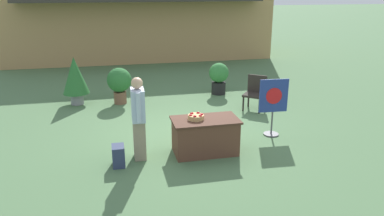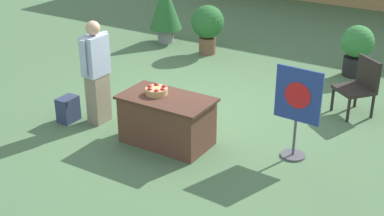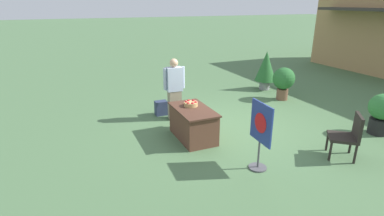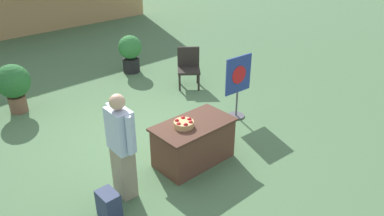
{
  "view_description": "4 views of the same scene",
  "coord_description": "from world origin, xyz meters",
  "px_view_note": "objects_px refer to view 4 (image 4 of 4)",
  "views": [
    {
      "loc": [
        -1.76,
        -8.26,
        3.38
      ],
      "look_at": [
        -0.09,
        -0.9,
        0.92
      ],
      "focal_mm": 35.0,
      "sensor_mm": 36.0,
      "label": 1
    },
    {
      "loc": [
        4.24,
        -7.13,
        3.9
      ],
      "look_at": [
        0.5,
        -1.07,
        0.63
      ],
      "focal_mm": 50.0,
      "sensor_mm": 36.0,
      "label": 2
    },
    {
      "loc": [
        6.19,
        -3.83,
        3.12
      ],
      "look_at": [
        -0.35,
        -1.0,
        0.59
      ],
      "focal_mm": 28.0,
      "sensor_mm": 36.0,
      "label": 3
    },
    {
      "loc": [
        -3.55,
        -5.25,
        3.84
      ],
      "look_at": [
        0.71,
        -0.49,
        0.58
      ],
      "focal_mm": 35.0,
      "sensor_mm": 36.0,
      "label": 4
    }
  ],
  "objects_px": {
    "patio_chair": "(189,65)",
    "potted_plant_far_right": "(13,84)",
    "backpack": "(109,205)",
    "poster_board": "(238,83)",
    "person_visitor": "(122,146)",
    "potted_plant_near_left": "(130,52)",
    "apple_basket": "(184,124)",
    "display_table": "(193,142)"
  },
  "relations": [
    {
      "from": "poster_board",
      "to": "potted_plant_near_left",
      "type": "bearing_deg",
      "value": -173.62
    },
    {
      "from": "poster_board",
      "to": "potted_plant_far_right",
      "type": "xyz_separation_m",
      "value": [
        -3.41,
        3.37,
        -0.11
      ]
    },
    {
      "from": "poster_board",
      "to": "potted_plant_far_right",
      "type": "height_order",
      "value": "poster_board"
    },
    {
      "from": "backpack",
      "to": "poster_board",
      "type": "distance_m",
      "value": 3.76
    },
    {
      "from": "display_table",
      "to": "backpack",
      "type": "relative_size",
      "value": 3.32
    },
    {
      "from": "patio_chair",
      "to": "potted_plant_far_right",
      "type": "relative_size",
      "value": 0.89
    },
    {
      "from": "backpack",
      "to": "person_visitor",
      "type": "bearing_deg",
      "value": 30.56
    },
    {
      "from": "poster_board",
      "to": "potted_plant_near_left",
      "type": "distance_m",
      "value": 3.74
    },
    {
      "from": "potted_plant_far_right",
      "to": "display_table",
      "type": "bearing_deg",
      "value": -68.0
    },
    {
      "from": "potted_plant_near_left",
      "to": "potted_plant_far_right",
      "type": "xyz_separation_m",
      "value": [
        -3.21,
        -0.36,
        0.08
      ]
    },
    {
      "from": "person_visitor",
      "to": "potted_plant_near_left",
      "type": "height_order",
      "value": "person_visitor"
    },
    {
      "from": "backpack",
      "to": "potted_plant_near_left",
      "type": "bearing_deg",
      "value": 53.24
    },
    {
      "from": "apple_basket",
      "to": "patio_chair",
      "type": "bearing_deg",
      "value": 47.33
    },
    {
      "from": "potted_plant_near_left",
      "to": "potted_plant_far_right",
      "type": "bearing_deg",
      "value": -173.54
    },
    {
      "from": "patio_chair",
      "to": "potted_plant_far_right",
      "type": "distance_m",
      "value": 4.03
    },
    {
      "from": "backpack",
      "to": "potted_plant_far_right",
      "type": "height_order",
      "value": "potted_plant_far_right"
    },
    {
      "from": "display_table",
      "to": "potted_plant_far_right",
      "type": "xyz_separation_m",
      "value": [
        -1.61,
        3.99,
        0.28
      ]
    },
    {
      "from": "backpack",
      "to": "poster_board",
      "type": "bearing_deg",
      "value": 13.07
    },
    {
      "from": "poster_board",
      "to": "potted_plant_far_right",
      "type": "bearing_deg",
      "value": -131.39
    },
    {
      "from": "potted_plant_near_left",
      "to": "poster_board",
      "type": "bearing_deg",
      "value": -86.92
    },
    {
      "from": "person_visitor",
      "to": "display_table",
      "type": "bearing_deg",
      "value": -0.0
    },
    {
      "from": "backpack",
      "to": "potted_plant_far_right",
      "type": "bearing_deg",
      "value": 87.15
    },
    {
      "from": "display_table",
      "to": "apple_basket",
      "type": "bearing_deg",
      "value": 172.97
    },
    {
      "from": "person_visitor",
      "to": "potted_plant_far_right",
      "type": "distance_m",
      "value": 3.96
    },
    {
      "from": "poster_board",
      "to": "display_table",
      "type": "bearing_deg",
      "value": -67.79
    },
    {
      "from": "apple_basket",
      "to": "person_visitor",
      "type": "height_order",
      "value": "person_visitor"
    },
    {
      "from": "display_table",
      "to": "patio_chair",
      "type": "height_order",
      "value": "patio_chair"
    },
    {
      "from": "person_visitor",
      "to": "backpack",
      "type": "distance_m",
      "value": 0.84
    },
    {
      "from": "apple_basket",
      "to": "patio_chair",
      "type": "height_order",
      "value": "patio_chair"
    },
    {
      "from": "backpack",
      "to": "poster_board",
      "type": "xyz_separation_m",
      "value": [
        3.62,
        0.84,
        0.56
      ]
    },
    {
      "from": "potted_plant_near_left",
      "to": "potted_plant_far_right",
      "type": "distance_m",
      "value": 3.23
    },
    {
      "from": "person_visitor",
      "to": "backpack",
      "type": "height_order",
      "value": "person_visitor"
    },
    {
      "from": "display_table",
      "to": "potted_plant_far_right",
      "type": "bearing_deg",
      "value": 112.0
    },
    {
      "from": "poster_board",
      "to": "potted_plant_near_left",
      "type": "xyz_separation_m",
      "value": [
        -0.2,
        3.73,
        -0.19
      ]
    },
    {
      "from": "display_table",
      "to": "backpack",
      "type": "bearing_deg",
      "value": -172.98
    },
    {
      "from": "apple_basket",
      "to": "potted_plant_far_right",
      "type": "distance_m",
      "value": 4.21
    },
    {
      "from": "apple_basket",
      "to": "potted_plant_near_left",
      "type": "distance_m",
      "value": 4.69
    },
    {
      "from": "apple_basket",
      "to": "poster_board",
      "type": "bearing_deg",
      "value": 16.55
    },
    {
      "from": "apple_basket",
      "to": "backpack",
      "type": "distance_m",
      "value": 1.75
    },
    {
      "from": "display_table",
      "to": "person_visitor",
      "type": "xyz_separation_m",
      "value": [
        -1.38,
        0.04,
        0.49
      ]
    },
    {
      "from": "display_table",
      "to": "person_visitor",
      "type": "distance_m",
      "value": 1.46
    },
    {
      "from": "display_table",
      "to": "backpack",
      "type": "xyz_separation_m",
      "value": [
        -1.82,
        -0.22,
        -0.17
      ]
    }
  ]
}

